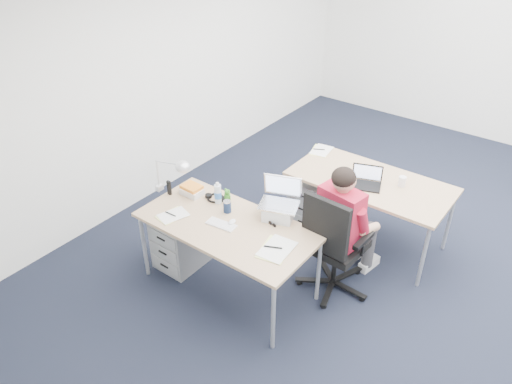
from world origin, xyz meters
TOP-DOWN VIEW (x-y plane):
  - floor at (0.00, 0.00)m, footprint 7.00×7.00m
  - room at (0.00, 0.00)m, footprint 6.02×7.02m
  - desk_near at (-1.19, -1.23)m, footprint 1.60×0.80m
  - desk_far at (-0.51, 0.20)m, footprint 1.60×0.80m
  - office_chair at (-0.41, -0.66)m, footprint 0.72×0.72m
  - seated_person at (-0.39, -0.49)m, footprint 0.44×0.72m
  - drawer_pedestal_near at (-1.78, -1.24)m, footprint 0.40×0.50m
  - drawer_pedestal_far at (-1.11, 0.18)m, footprint 0.40×0.50m
  - silver_laptop at (-0.88, -0.88)m, footprint 0.41×0.37m
  - wireless_keyboard at (-1.22, -1.28)m, footprint 0.28×0.14m
  - computer_mouse at (-1.16, -1.20)m, footprint 0.07×0.10m
  - headphones at (-1.54, -0.99)m, footprint 0.24×0.21m
  - can_koozie at (-1.31, -1.09)m, footprint 0.08×0.08m
  - water_bottle at (-1.47, -1.02)m, footprint 0.07×0.07m
  - bear_figurine at (-1.41, -0.96)m, footprint 0.09×0.08m
  - book_stack at (-1.77, -1.06)m, footprint 0.25×0.22m
  - cordless_phone at (-1.94, -1.19)m, footprint 0.04×0.03m
  - papers_left at (-1.66, -1.44)m, footprint 0.24×0.29m
  - papers_right at (-0.65, -1.27)m, footprint 0.27×0.35m
  - sunglasses at (-0.86, -1.01)m, footprint 0.10×0.06m
  - desk_lamp at (-1.94, -1.20)m, footprint 0.40×0.17m
  - dark_laptop at (-0.50, 0.07)m, footprint 0.37×0.37m
  - far_cup at (-0.22, 0.29)m, footprint 0.09×0.09m
  - far_papers at (-1.24, 0.44)m, footprint 0.24×0.30m

SIDE VIEW (x-z plane):
  - floor at x=0.00m, z-range 0.00..0.00m
  - drawer_pedestal_near at x=-1.78m, z-range 0.00..0.55m
  - drawer_pedestal_far at x=-1.11m, z-range 0.00..0.55m
  - office_chair at x=-0.41m, z-range -0.23..0.85m
  - seated_person at x=-0.39m, z-range 0.01..1.28m
  - desk_near at x=-1.19m, z-range 0.32..1.05m
  - desk_far at x=-0.51m, z-range 0.32..1.05m
  - far_papers at x=-1.24m, z-range 0.73..0.74m
  - papers_left at x=-1.66m, z-range 0.73..0.74m
  - papers_right at x=-0.65m, z-range 0.73..0.74m
  - wireless_keyboard at x=-1.22m, z-range 0.73..0.74m
  - sunglasses at x=-0.86m, z-range 0.73..0.75m
  - computer_mouse at x=-1.16m, z-range 0.73..0.76m
  - headphones at x=-1.54m, z-range 0.73..0.76m
  - book_stack at x=-1.77m, z-range 0.73..0.82m
  - far_cup at x=-0.22m, z-range 0.73..0.83m
  - can_koozie at x=-1.31m, z-range 0.73..0.85m
  - bear_figurine at x=-1.41m, z-range 0.73..0.87m
  - cordless_phone at x=-1.94m, z-range 0.73..0.88m
  - dark_laptop at x=-0.50m, z-range 0.73..0.94m
  - water_bottle at x=-1.47m, z-range 0.73..0.95m
  - silver_laptop at x=-0.88m, z-range 0.73..1.09m
  - desk_lamp at x=-1.94m, z-range 0.73..1.18m
  - room at x=0.00m, z-range 0.31..3.12m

